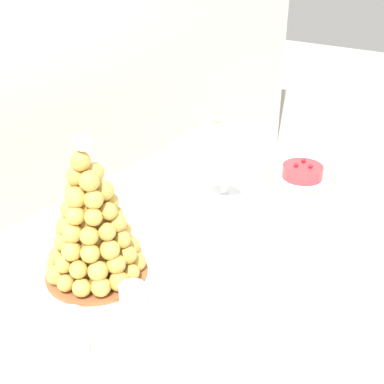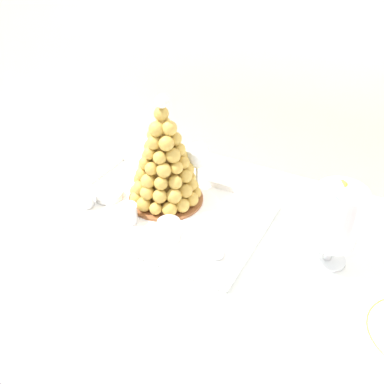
{
  "view_description": "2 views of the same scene",
  "coord_description": "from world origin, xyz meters",
  "px_view_note": "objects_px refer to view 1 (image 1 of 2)",
  "views": [
    {
      "loc": [
        -0.85,
        -0.59,
        1.48
      ],
      "look_at": [
        -0.02,
        0.0,
        0.94
      ],
      "focal_mm": 47.64,
      "sensor_mm": 36.0,
      "label": 1
    },
    {
      "loc": [
        0.34,
        -0.77,
        1.54
      ],
      "look_at": [
        -0.11,
        0.04,
        0.9
      ],
      "focal_mm": 40.18,
      "sensor_mm": 36.0,
      "label": 2
    }
  ],
  "objects_px": {
    "dessert_cup_mid_right": "(211,237)",
    "serving_tray": "(124,277)",
    "dessert_cup_mid_left": "(132,298)",
    "fruit_tart_plate": "(302,174)",
    "creme_brulee_ramekin": "(65,322)",
    "dessert_cup_centre": "(178,265)",
    "croquembouche": "(92,224)",
    "dessert_cup_left": "(74,342)",
    "macaron_goblet": "(226,151)",
    "wine_glass": "(82,205)"
  },
  "relations": [
    {
      "from": "dessert_cup_mid_right",
      "to": "creme_brulee_ramekin",
      "type": "height_order",
      "value": "dessert_cup_mid_right"
    },
    {
      "from": "serving_tray",
      "to": "wine_glass",
      "type": "bearing_deg",
      "value": 78.11
    },
    {
      "from": "creme_brulee_ramekin",
      "to": "fruit_tart_plate",
      "type": "xyz_separation_m",
      "value": [
        0.87,
        -0.09,
        -0.0
      ]
    },
    {
      "from": "dessert_cup_mid_right",
      "to": "macaron_goblet",
      "type": "relative_size",
      "value": 0.26
    },
    {
      "from": "wine_glass",
      "to": "fruit_tart_plate",
      "type": "bearing_deg",
      "value": -21.11
    },
    {
      "from": "croquembouche",
      "to": "dessert_cup_mid_left",
      "type": "relative_size",
      "value": 6.18
    },
    {
      "from": "serving_tray",
      "to": "fruit_tart_plate",
      "type": "height_order",
      "value": "fruit_tart_plate"
    },
    {
      "from": "serving_tray",
      "to": "dessert_cup_mid_right",
      "type": "xyz_separation_m",
      "value": [
        0.21,
        -0.09,
        0.03
      ]
    },
    {
      "from": "creme_brulee_ramekin",
      "to": "fruit_tart_plate",
      "type": "relative_size",
      "value": 0.39
    },
    {
      "from": "dessert_cup_left",
      "to": "creme_brulee_ramekin",
      "type": "relative_size",
      "value": 0.69
    },
    {
      "from": "dessert_cup_mid_left",
      "to": "fruit_tart_plate",
      "type": "relative_size",
      "value": 0.25
    },
    {
      "from": "serving_tray",
      "to": "creme_brulee_ramekin",
      "type": "bearing_deg",
      "value": -174.94
    },
    {
      "from": "dessert_cup_mid_right",
      "to": "wine_glass",
      "type": "height_order",
      "value": "wine_glass"
    },
    {
      "from": "dessert_cup_mid_right",
      "to": "serving_tray",
      "type": "bearing_deg",
      "value": 156.48
    },
    {
      "from": "creme_brulee_ramekin",
      "to": "serving_tray",
      "type": "bearing_deg",
      "value": 5.06
    },
    {
      "from": "croquembouche",
      "to": "serving_tray",
      "type": "bearing_deg",
      "value": -63.73
    },
    {
      "from": "macaron_goblet",
      "to": "wine_glass",
      "type": "distance_m",
      "value": 0.44
    },
    {
      "from": "serving_tray",
      "to": "macaron_goblet",
      "type": "height_order",
      "value": "macaron_goblet"
    },
    {
      "from": "dessert_cup_left",
      "to": "dessert_cup_mid_right",
      "type": "distance_m",
      "value": 0.43
    },
    {
      "from": "dessert_cup_centre",
      "to": "wine_glass",
      "type": "relative_size",
      "value": 0.36
    },
    {
      "from": "wine_glass",
      "to": "macaron_goblet",
      "type": "bearing_deg",
      "value": -14.74
    },
    {
      "from": "dessert_cup_centre",
      "to": "fruit_tart_plate",
      "type": "height_order",
      "value": "dessert_cup_centre"
    },
    {
      "from": "fruit_tart_plate",
      "to": "serving_tray",
      "type": "bearing_deg",
      "value": 171.09
    },
    {
      "from": "dessert_cup_centre",
      "to": "dessert_cup_left",
      "type": "bearing_deg",
      "value": 177.71
    },
    {
      "from": "dessert_cup_mid_right",
      "to": "fruit_tart_plate",
      "type": "xyz_separation_m",
      "value": [
        0.48,
        -0.02,
        -0.02
      ]
    },
    {
      "from": "dessert_cup_mid_left",
      "to": "dessert_cup_mid_right",
      "type": "distance_m",
      "value": 0.27
    },
    {
      "from": "wine_glass",
      "to": "serving_tray",
      "type": "bearing_deg",
      "value": -101.89
    },
    {
      "from": "dessert_cup_mid_right",
      "to": "creme_brulee_ramekin",
      "type": "xyz_separation_m",
      "value": [
        -0.39,
        0.07,
        -0.01
      ]
    },
    {
      "from": "macaron_goblet",
      "to": "dessert_cup_left",
      "type": "bearing_deg",
      "value": -170.55
    },
    {
      "from": "dessert_cup_mid_left",
      "to": "macaron_goblet",
      "type": "distance_m",
      "value": 0.55
    },
    {
      "from": "dessert_cup_centre",
      "to": "dessert_cup_mid_right",
      "type": "xyz_separation_m",
      "value": [
        0.13,
        0.0,
        0.0
      ]
    },
    {
      "from": "croquembouche",
      "to": "creme_brulee_ramekin",
      "type": "xyz_separation_m",
      "value": [
        -0.16,
        -0.07,
        -0.12
      ]
    },
    {
      "from": "dessert_cup_centre",
      "to": "macaron_goblet",
      "type": "relative_size",
      "value": 0.27
    },
    {
      "from": "dessert_cup_left",
      "to": "dessert_cup_mid_left",
      "type": "relative_size",
      "value": 1.08
    },
    {
      "from": "croquembouche",
      "to": "dessert_cup_mid_left",
      "type": "distance_m",
      "value": 0.18
    },
    {
      "from": "croquembouche",
      "to": "wine_glass",
      "type": "height_order",
      "value": "croquembouche"
    },
    {
      "from": "serving_tray",
      "to": "dessert_cup_left",
      "type": "distance_m",
      "value": 0.24
    },
    {
      "from": "croquembouche",
      "to": "dessert_cup_mid_left",
      "type": "xyz_separation_m",
      "value": [
        -0.04,
        -0.14,
        -0.1
      ]
    },
    {
      "from": "dessert_cup_centre",
      "to": "creme_brulee_ramekin",
      "type": "height_order",
      "value": "dessert_cup_centre"
    },
    {
      "from": "dessert_cup_left",
      "to": "macaron_goblet",
      "type": "xyz_separation_m",
      "value": [
        0.68,
        0.11,
        0.1
      ]
    },
    {
      "from": "macaron_goblet",
      "to": "croquembouche",
      "type": "bearing_deg",
      "value": 177.31
    },
    {
      "from": "macaron_goblet",
      "to": "fruit_tart_plate",
      "type": "distance_m",
      "value": 0.29
    },
    {
      "from": "dessert_cup_mid_right",
      "to": "fruit_tart_plate",
      "type": "distance_m",
      "value": 0.48
    },
    {
      "from": "dessert_cup_mid_right",
      "to": "creme_brulee_ramekin",
      "type": "distance_m",
      "value": 0.4
    },
    {
      "from": "croquembouche",
      "to": "wine_glass",
      "type": "relative_size",
      "value": 1.95
    },
    {
      "from": "croquembouche",
      "to": "wine_glass",
      "type": "bearing_deg",
      "value": 57.48
    },
    {
      "from": "croquembouche",
      "to": "fruit_tart_plate",
      "type": "distance_m",
      "value": 0.74
    },
    {
      "from": "serving_tray",
      "to": "dessert_cup_mid_right",
      "type": "relative_size",
      "value": 10.04
    },
    {
      "from": "serving_tray",
      "to": "dessert_cup_mid_left",
      "type": "height_order",
      "value": "dessert_cup_mid_left"
    },
    {
      "from": "serving_tray",
      "to": "dessert_cup_centre",
      "type": "relative_size",
      "value": 9.52
    }
  ]
}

